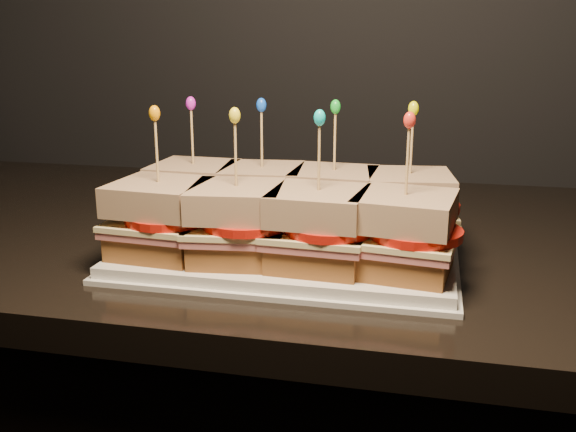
# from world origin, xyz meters

# --- Properties ---
(granite_slab) EXTENTS (2.62, 0.69, 0.04)m
(granite_slab) POSITION_xyz_m (0.27, 1.67, 0.85)
(granite_slab) COLOR black
(granite_slab) RESTS_ON cabinet
(platter) EXTENTS (0.38, 0.23, 0.02)m
(platter) POSITION_xyz_m (0.35, 1.52, 0.87)
(platter) COLOR silver
(platter) RESTS_ON granite_slab
(platter_rim) EXTENTS (0.39, 0.25, 0.01)m
(platter_rim) POSITION_xyz_m (0.35, 1.52, 0.87)
(platter_rim) COLOR silver
(platter_rim) RESTS_ON granite_slab
(sandwich_0_bread_bot) EXTENTS (0.10, 0.10, 0.03)m
(sandwich_0_bread_bot) POSITION_xyz_m (0.21, 1.58, 0.90)
(sandwich_0_bread_bot) COLOR brown
(sandwich_0_bread_bot) RESTS_ON platter
(sandwich_0_ham) EXTENTS (0.11, 0.10, 0.01)m
(sandwich_0_ham) POSITION_xyz_m (0.21, 1.58, 0.91)
(sandwich_0_ham) COLOR #C95657
(sandwich_0_ham) RESTS_ON sandwich_0_bread_bot
(sandwich_0_cheese) EXTENTS (0.11, 0.11, 0.01)m
(sandwich_0_cheese) POSITION_xyz_m (0.21, 1.58, 0.92)
(sandwich_0_cheese) COLOR beige
(sandwich_0_cheese) RESTS_ON sandwich_0_ham
(sandwich_0_tomato) EXTENTS (0.09, 0.09, 0.01)m
(sandwich_0_tomato) POSITION_xyz_m (0.22, 1.57, 0.93)
(sandwich_0_tomato) COLOR red
(sandwich_0_tomato) RESTS_ON sandwich_0_cheese
(sandwich_0_bread_top) EXTENTS (0.10, 0.10, 0.03)m
(sandwich_0_bread_top) POSITION_xyz_m (0.21, 1.58, 0.95)
(sandwich_0_bread_top) COLOR #5F3215
(sandwich_0_bread_top) RESTS_ON sandwich_0_tomato
(sandwich_0_pick) EXTENTS (0.00, 0.00, 0.09)m
(sandwich_0_pick) POSITION_xyz_m (0.21, 1.58, 1.00)
(sandwich_0_pick) COLOR tan
(sandwich_0_pick) RESTS_ON sandwich_0_bread_top
(sandwich_0_frill) EXTENTS (0.01, 0.01, 0.02)m
(sandwich_0_frill) POSITION_xyz_m (0.21, 1.58, 1.04)
(sandwich_0_frill) COLOR #BF1CB6
(sandwich_0_frill) RESTS_ON sandwich_0_pick
(sandwich_1_bread_bot) EXTENTS (0.10, 0.10, 0.03)m
(sandwich_1_bread_bot) POSITION_xyz_m (0.30, 1.58, 0.90)
(sandwich_1_bread_bot) COLOR brown
(sandwich_1_bread_bot) RESTS_ON platter
(sandwich_1_ham) EXTENTS (0.11, 0.11, 0.01)m
(sandwich_1_ham) POSITION_xyz_m (0.30, 1.58, 0.91)
(sandwich_1_ham) COLOR #C95657
(sandwich_1_ham) RESTS_ON sandwich_1_bread_bot
(sandwich_1_cheese) EXTENTS (0.12, 0.11, 0.01)m
(sandwich_1_cheese) POSITION_xyz_m (0.30, 1.58, 0.92)
(sandwich_1_cheese) COLOR beige
(sandwich_1_cheese) RESTS_ON sandwich_1_ham
(sandwich_1_tomato) EXTENTS (0.09, 0.09, 0.01)m
(sandwich_1_tomato) POSITION_xyz_m (0.31, 1.57, 0.93)
(sandwich_1_tomato) COLOR red
(sandwich_1_tomato) RESTS_ON sandwich_1_cheese
(sandwich_1_bread_top) EXTENTS (0.11, 0.11, 0.03)m
(sandwich_1_bread_top) POSITION_xyz_m (0.30, 1.58, 0.95)
(sandwich_1_bread_top) COLOR #5F3215
(sandwich_1_bread_top) RESTS_ON sandwich_1_tomato
(sandwich_1_pick) EXTENTS (0.00, 0.00, 0.09)m
(sandwich_1_pick) POSITION_xyz_m (0.30, 1.58, 1.00)
(sandwich_1_pick) COLOR tan
(sandwich_1_pick) RESTS_ON sandwich_1_bread_top
(sandwich_1_frill) EXTENTS (0.01, 0.01, 0.02)m
(sandwich_1_frill) POSITION_xyz_m (0.30, 1.58, 1.04)
(sandwich_1_frill) COLOR blue
(sandwich_1_frill) RESTS_ON sandwich_1_pick
(sandwich_2_bread_bot) EXTENTS (0.10, 0.10, 0.03)m
(sandwich_2_bread_bot) POSITION_xyz_m (0.39, 1.58, 0.90)
(sandwich_2_bread_bot) COLOR brown
(sandwich_2_bread_bot) RESTS_ON platter
(sandwich_2_ham) EXTENTS (0.11, 0.10, 0.01)m
(sandwich_2_ham) POSITION_xyz_m (0.39, 1.58, 0.91)
(sandwich_2_ham) COLOR #C95657
(sandwich_2_ham) RESTS_ON sandwich_2_bread_bot
(sandwich_2_cheese) EXTENTS (0.11, 0.11, 0.01)m
(sandwich_2_cheese) POSITION_xyz_m (0.39, 1.58, 0.92)
(sandwich_2_cheese) COLOR beige
(sandwich_2_cheese) RESTS_ON sandwich_2_ham
(sandwich_2_tomato) EXTENTS (0.09, 0.09, 0.01)m
(sandwich_2_tomato) POSITION_xyz_m (0.40, 1.57, 0.93)
(sandwich_2_tomato) COLOR red
(sandwich_2_tomato) RESTS_ON sandwich_2_cheese
(sandwich_2_bread_top) EXTENTS (0.10, 0.10, 0.03)m
(sandwich_2_bread_top) POSITION_xyz_m (0.39, 1.58, 0.95)
(sandwich_2_bread_top) COLOR #5F3215
(sandwich_2_bread_top) RESTS_ON sandwich_2_tomato
(sandwich_2_pick) EXTENTS (0.00, 0.00, 0.09)m
(sandwich_2_pick) POSITION_xyz_m (0.39, 1.58, 1.00)
(sandwich_2_pick) COLOR tan
(sandwich_2_pick) RESTS_ON sandwich_2_bread_top
(sandwich_2_frill) EXTENTS (0.01, 0.01, 0.02)m
(sandwich_2_frill) POSITION_xyz_m (0.39, 1.58, 1.04)
(sandwich_2_frill) COLOR green
(sandwich_2_frill) RESTS_ON sandwich_2_pick
(sandwich_3_bread_bot) EXTENTS (0.11, 0.11, 0.03)m
(sandwich_3_bread_bot) POSITION_xyz_m (0.48, 1.58, 0.90)
(sandwich_3_bread_bot) COLOR brown
(sandwich_3_bread_bot) RESTS_ON platter
(sandwich_3_ham) EXTENTS (0.12, 0.11, 0.01)m
(sandwich_3_ham) POSITION_xyz_m (0.48, 1.58, 0.91)
(sandwich_3_ham) COLOR #C95657
(sandwich_3_ham) RESTS_ON sandwich_3_bread_bot
(sandwich_3_cheese) EXTENTS (0.12, 0.12, 0.01)m
(sandwich_3_cheese) POSITION_xyz_m (0.48, 1.58, 0.92)
(sandwich_3_cheese) COLOR beige
(sandwich_3_cheese) RESTS_ON sandwich_3_ham
(sandwich_3_tomato) EXTENTS (0.09, 0.09, 0.01)m
(sandwich_3_tomato) POSITION_xyz_m (0.49, 1.57, 0.93)
(sandwich_3_tomato) COLOR red
(sandwich_3_tomato) RESTS_ON sandwich_3_cheese
(sandwich_3_bread_top) EXTENTS (0.11, 0.11, 0.03)m
(sandwich_3_bread_top) POSITION_xyz_m (0.48, 1.58, 0.95)
(sandwich_3_bread_top) COLOR #5F3215
(sandwich_3_bread_top) RESTS_ON sandwich_3_tomato
(sandwich_3_pick) EXTENTS (0.00, 0.00, 0.09)m
(sandwich_3_pick) POSITION_xyz_m (0.48, 1.58, 1.00)
(sandwich_3_pick) COLOR tan
(sandwich_3_pick) RESTS_ON sandwich_3_bread_top
(sandwich_3_frill) EXTENTS (0.01, 0.01, 0.02)m
(sandwich_3_frill) POSITION_xyz_m (0.48, 1.58, 1.04)
(sandwich_3_frill) COLOR #E5EB02
(sandwich_3_frill) RESTS_ON sandwich_3_pick
(sandwich_4_bread_bot) EXTENTS (0.10, 0.10, 0.03)m
(sandwich_4_bread_bot) POSITION_xyz_m (0.21, 1.47, 0.90)
(sandwich_4_bread_bot) COLOR brown
(sandwich_4_bread_bot) RESTS_ON platter
(sandwich_4_ham) EXTENTS (0.11, 0.11, 0.01)m
(sandwich_4_ham) POSITION_xyz_m (0.21, 1.47, 0.91)
(sandwich_4_ham) COLOR #C95657
(sandwich_4_ham) RESTS_ON sandwich_4_bread_bot
(sandwich_4_cheese) EXTENTS (0.11, 0.11, 0.01)m
(sandwich_4_cheese) POSITION_xyz_m (0.21, 1.47, 0.92)
(sandwich_4_cheese) COLOR beige
(sandwich_4_cheese) RESTS_ON sandwich_4_ham
(sandwich_4_tomato) EXTENTS (0.09, 0.09, 0.01)m
(sandwich_4_tomato) POSITION_xyz_m (0.22, 1.46, 0.93)
(sandwich_4_tomato) COLOR red
(sandwich_4_tomato) RESTS_ON sandwich_4_cheese
(sandwich_4_bread_top) EXTENTS (0.10, 0.10, 0.03)m
(sandwich_4_bread_top) POSITION_xyz_m (0.21, 1.47, 0.95)
(sandwich_4_bread_top) COLOR #5F3215
(sandwich_4_bread_top) RESTS_ON sandwich_4_tomato
(sandwich_4_pick) EXTENTS (0.00, 0.00, 0.09)m
(sandwich_4_pick) POSITION_xyz_m (0.21, 1.47, 1.00)
(sandwich_4_pick) COLOR tan
(sandwich_4_pick) RESTS_ON sandwich_4_bread_top
(sandwich_4_frill) EXTENTS (0.01, 0.01, 0.02)m
(sandwich_4_frill) POSITION_xyz_m (0.21, 1.47, 1.04)
(sandwich_4_frill) COLOR orange
(sandwich_4_frill) RESTS_ON sandwich_4_pick
(sandwich_5_bread_bot) EXTENTS (0.11, 0.11, 0.03)m
(sandwich_5_bread_bot) POSITION_xyz_m (0.30, 1.47, 0.90)
(sandwich_5_bread_bot) COLOR brown
(sandwich_5_bread_bot) RESTS_ON platter
(sandwich_5_ham) EXTENTS (0.12, 0.11, 0.01)m
(sandwich_5_ham) POSITION_xyz_m (0.30, 1.47, 0.91)
(sandwich_5_ham) COLOR #C95657
(sandwich_5_ham) RESTS_ON sandwich_5_bread_bot
(sandwich_5_cheese) EXTENTS (0.12, 0.11, 0.01)m
(sandwich_5_cheese) POSITION_xyz_m (0.30, 1.47, 0.92)
(sandwich_5_cheese) COLOR beige
(sandwich_5_cheese) RESTS_ON sandwich_5_ham
(sandwich_5_tomato) EXTENTS (0.09, 0.09, 0.01)m
(sandwich_5_tomato) POSITION_xyz_m (0.31, 1.46, 0.93)
(sandwich_5_tomato) COLOR red
(sandwich_5_tomato) RESTS_ON sandwich_5_cheese
(sandwich_5_bread_top) EXTENTS (0.11, 0.11, 0.03)m
(sandwich_5_bread_top) POSITION_xyz_m (0.30, 1.47, 0.95)
(sandwich_5_bread_top) COLOR #5F3215
(sandwich_5_bread_top) RESTS_ON sandwich_5_tomato
(sandwich_5_pick) EXTENTS (0.00, 0.00, 0.09)m
(sandwich_5_pick) POSITION_xyz_m (0.30, 1.47, 1.00)
(sandwich_5_pick) COLOR tan
(sandwich_5_pick) RESTS_ON sandwich_5_bread_top
(sandwich_5_frill) EXTENTS (0.01, 0.01, 0.02)m
(sandwich_5_frill) POSITION_xyz_m (0.30, 1.47, 1.04)
(sandwich_5_frill) COLOR yellow
(sandwich_5_frill) RESTS_ON sandwich_5_pick
(sandwich_6_bread_bot) EXTENTS (0.10, 0.10, 0.03)m
(sandwich_6_bread_bot) POSITION_xyz_m (0.39, 1.47, 0.90)
(sandwich_6_bread_bot) COLOR brown
(sandwich_6_bread_bot) RESTS_ON platter
(sandwich_6_ham) EXTENTS (0.11, 0.11, 0.01)m
(sandwich_6_ham) POSITION_xyz_m (0.39, 1.47, 0.91)
(sandwich_6_ham) COLOR #C95657
(sandwich_6_ham) RESTS_ON sandwich_6_bread_bot
(sandwich_6_cheese) EXTENTS (0.11, 0.11, 0.01)m
(sandwich_6_cheese) POSITION_xyz_m (0.39, 1.47, 0.92)
(sandwich_6_cheese) COLOR beige
(sandwich_6_cheese) RESTS_ON sandwich_6_ham
(sandwich_6_tomato) EXTENTS (0.09, 0.09, 0.01)m
(sandwich_6_tomato) POSITION_xyz_m (0.40, 1.46, 0.93)
(sandwich_6_tomato) COLOR red
(sandwich_6_tomato) RESTS_ON sandwich_6_cheese
(sandwich_6_bread_top) EXTENTS (0.10, 0.10, 0.03)m
(sandwich_6_bread_top) POSITION_xyz_m (0.39, 1.47, 0.95)
(sandwich_6_bread_top) COLOR #5F3215
(sandwich_6_bread_top) RESTS_ON sandwich_6_tomato
(sandwich_6_pick) EXTENTS (0.00, 0.00, 0.09)m
(sandwich_6_pick) POSITION_xyz_m (0.39, 1.47, 1.00)
(sandwich_6_pick) COLOR tan
(sandwich_6_pick) RESTS_ON sandwich_6_bread_top
(sandwich_6_frill) EXTENTS (0.01, 0.01, 0.02)m
(sandwich_6_frill) POSITION_xyz_m (0.39, 1.47, 1.04)
(sandwich_6_frill) COLOR #0CC7C1
(sandwich_6_frill) RESTS_ON sandwich_6_pick
(sandwich_7_bread_bot) EXTENTS (0.11, 0.11, 0.03)m
(sandwich_7_bread_bot) POSITION_xyz_m (0.48, 1.47, 0.90)
(sandwich_7_bread_bot) COLOR brown
(sandwich_7_bread_bot) RESTS_ON platter
(sandwich_7_ham) EXTENTS (0.12, 0.11, 0.01)m
(sandwich_7_ham) POSITION_xyz_m (0.48, 1.47, 0.91)
(sandwich_7_ham) COLOR #C95657
(sandwich_7_ham) RESTS_ON sandwich_7_bread_bot
(sandwich_7_cheese) EXTENTS (0.12, 0.12, 0.01)m
(sandwich_7_cheese) POSITION_xyz_m (0.48, 1.47, 0.92)
(sandwich_7_cheese) COLOR beige
(sandwich_7_cheese) RESTS_ON sandwich_7_ham
(sandwich_7_tomato) EXTENTS (0.09, 0.09, 0.01)m
(sandwich_7_tomato) POSITION_xyz_m (0.49, 1.46, 0.93)
(sandwich_7_tomato) COLOR red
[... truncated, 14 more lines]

